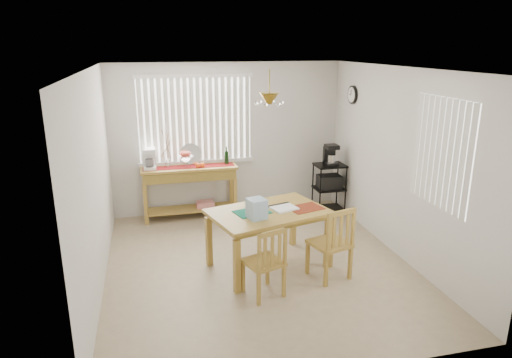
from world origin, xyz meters
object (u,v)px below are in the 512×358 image
object	(u,v)px
wire_cart	(329,184)
sideboard	(190,180)
dining_table	(268,217)
chair_right	(332,244)
chair_left	(265,262)
cart_items	(330,155)

from	to	relation	value
wire_cart	sideboard	bearing A→B (deg)	172.72
dining_table	wire_cart	bearing A→B (deg)	48.09
chair_right	wire_cart	bearing A→B (deg)	68.59
chair_right	dining_table	bearing A→B (deg)	144.08
chair_left	chair_right	size ratio (longest dim) A/B	0.92
sideboard	chair_right	bearing A→B (deg)	-59.51
dining_table	chair_right	world-z (taller)	chair_right
wire_cart	chair_right	size ratio (longest dim) A/B	0.90
wire_cart	chair_left	xyz separation A→B (m)	(-1.81, -2.49, -0.09)
sideboard	wire_cart	xyz separation A→B (m)	(2.40, -0.31, -0.15)
chair_right	chair_left	bearing A→B (deg)	-166.11
wire_cart	dining_table	xyz separation A→B (m)	(-1.58, -1.76, 0.18)
wire_cart	chair_left	bearing A→B (deg)	-126.01
sideboard	dining_table	size ratio (longest dim) A/B	0.95
wire_cart	chair_right	world-z (taller)	chair_right
sideboard	dining_table	distance (m)	2.22
sideboard	cart_items	size ratio (longest dim) A/B	4.45
dining_table	chair_right	size ratio (longest dim) A/B	1.74
wire_cart	cart_items	world-z (taller)	cart_items
cart_items	wire_cart	bearing A→B (deg)	-90.00
wire_cart	chair_left	size ratio (longest dim) A/B	0.98
wire_cart	cart_items	xyz separation A→B (m)	(0.00, 0.01, 0.51)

